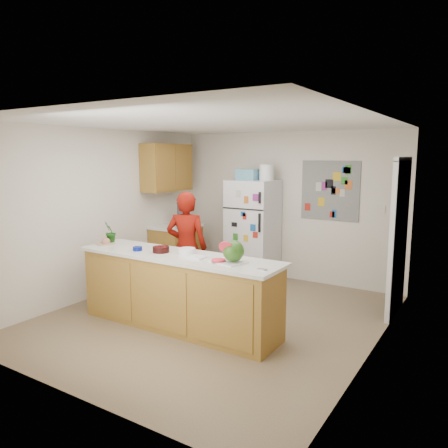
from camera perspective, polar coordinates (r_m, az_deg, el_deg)
The scene contains 26 objects.
floor at distance 5.87m, azimuth -1.26°, elevation -12.18°, with size 4.00×4.50×0.02m, color brown.
wall_back at distance 7.52m, azimuth 8.22°, elevation 2.31°, with size 4.00×0.02×2.50m, color beige.
wall_left at distance 6.85m, azimuth -15.50°, elevation 1.44°, with size 0.02×4.50×2.50m, color beige.
wall_right at distance 4.76m, azimuth 19.36°, elevation -1.91°, with size 0.02×4.50×2.50m, color beige.
ceiling at distance 5.49m, azimuth -1.35°, elevation 13.17°, with size 4.00×4.50×0.02m, color white.
doorway at distance 6.21m, azimuth 22.02°, elevation -1.79°, with size 0.03×0.85×2.04m, color black.
peninsula_base at distance 5.45m, azimuth -5.99°, elevation -8.90°, with size 2.60×0.62×0.88m, color brown.
peninsula_top at distance 5.33m, azimuth -6.07°, elevation -4.18°, with size 2.68×0.70×0.04m, color silver.
side_counter_base at distance 7.75m, azimuth -6.25°, elevation -3.61°, with size 0.60×0.80×0.86m, color brown.
side_counter_top at distance 7.66m, azimuth -6.31°, elevation -0.32°, with size 0.64×0.84×0.04m, color silver.
upper_cabinets at distance 7.61m, azimuth -7.45°, elevation 7.32°, with size 0.35×1.00×0.80m, color brown.
refrigerator at distance 7.43m, azimuth 3.78°, elevation -0.81°, with size 0.75×0.70×1.70m, color silver.
fridge_top_bin at distance 7.38m, azimuth 3.17°, elevation 6.47°, with size 0.35×0.28×0.18m, color #5999B2.
photo_collage at distance 7.20m, azimuth 13.68°, elevation 4.26°, with size 0.95×0.01×0.95m, color slate.
person at distance 6.26m, azimuth -4.90°, elevation -3.08°, with size 0.59×0.39×1.61m, color #6C0D05.
blender_appliance at distance 7.67m, azimuth -5.65°, elevation 1.28°, with size 0.13×0.13×0.38m, color black.
cutting_board at distance 4.90m, azimuth 0.51°, elevation -4.96°, with size 0.37×0.28×0.01m, color white.
watermelon at distance 4.86m, azimuth 1.24°, elevation -3.55°, with size 0.24×0.24×0.24m, color #1C6011.
watermelon_slice at distance 4.91m, azimuth -0.73°, elevation -4.75°, with size 0.16×0.16×0.02m, color red.
cherry_bowl at distance 5.46m, azimuth -8.23°, elevation -3.30°, with size 0.21×0.21×0.07m, color black.
white_bowl at distance 5.38m, azimuth -4.86°, elevation -3.49°, with size 0.21×0.21×0.06m, color white.
cobalt_bowl at distance 5.60m, azimuth -11.24°, elevation -3.18°, with size 0.12×0.12×0.05m, color #051163.
plate at distance 6.10m, azimuth -15.16°, elevation -2.50°, with size 0.24×0.24×0.02m, color #C9B497.
paper_towel at distance 5.11m, azimuth -3.52°, elevation -4.36°, with size 0.18×0.16×0.02m, color white.
keys at distance 4.60m, azimuth 4.99°, elevation -5.93°, with size 0.10×0.04×0.01m, color gray.
potted_plant at distance 6.13m, azimuth -14.67°, elevation -1.04°, with size 0.17×0.14×0.31m, color #0B3E0A.
Camera 1 is at (3.01, -4.57, 2.10)m, focal length 35.00 mm.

